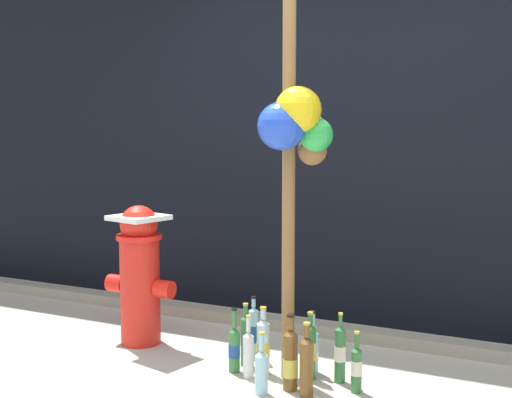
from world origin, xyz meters
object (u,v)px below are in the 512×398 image
at_px(memorial_post, 294,85).
at_px(bottle_0, 234,348).
at_px(bottle_10, 290,360).
at_px(bottle_11, 263,346).
at_px(bottle_1, 312,350).
at_px(bottle_3, 310,350).
at_px(bottle_9, 307,365).
at_px(bottle_6, 261,370).
at_px(bottle_5, 340,353).
at_px(fire_hydrant, 140,272).
at_px(bottle_4, 254,332).
at_px(bottle_7, 248,353).
at_px(bottle_8, 356,368).
at_px(bottle_2, 246,339).

height_order(memorial_post, bottle_0, memorial_post).
distance_m(memorial_post, bottle_0, 1.50).
height_order(bottle_10, bottle_11, bottle_10).
bearing_deg(bottle_1, bottle_3, -76.77).
height_order(bottle_1, bottle_9, bottle_9).
xyz_separation_m(bottle_0, bottle_6, (0.27, -0.22, -0.01)).
height_order(bottle_0, bottle_6, bottle_0).
bearing_deg(bottle_3, bottle_5, 9.26).
distance_m(fire_hydrant, bottle_0, 0.86).
bearing_deg(bottle_4, bottle_7, -69.46).
height_order(bottle_1, bottle_7, bottle_1).
bearing_deg(bottle_7, bottle_1, 36.14).
distance_m(memorial_post, bottle_11, 1.45).
bearing_deg(bottle_3, bottle_1, 103.23).
relative_size(memorial_post, bottle_4, 7.24).
bearing_deg(bottle_5, bottle_6, -133.76).
relative_size(memorial_post, fire_hydrant, 3.07).
relative_size(bottle_1, bottle_9, 0.91).
height_order(fire_hydrant, bottle_4, fire_hydrant).
relative_size(bottle_1, bottle_8, 1.09).
distance_m(bottle_4, bottle_8, 0.74).
xyz_separation_m(bottle_5, bottle_7, (-0.48, -0.15, -0.03)).
bearing_deg(bottle_1, bottle_10, -93.52).
distance_m(bottle_8, bottle_11, 0.55).
relative_size(fire_hydrant, bottle_0, 2.42).
bearing_deg(bottle_6, bottle_5, 46.24).
bearing_deg(fire_hydrant, bottle_11, -8.25).
height_order(bottle_4, bottle_9, bottle_9).
height_order(memorial_post, bottle_10, memorial_post).
bearing_deg(bottle_4, bottle_8, -17.83).
xyz_separation_m(bottle_1, bottle_5, (0.18, -0.06, 0.03)).
xyz_separation_m(bottle_2, bottle_8, (0.70, -0.10, -0.03)).
bearing_deg(bottle_8, bottle_6, -151.46).
xyz_separation_m(fire_hydrant, bottle_2, (0.79, -0.07, -0.31)).
distance_m(bottle_1, bottle_11, 0.28).
relative_size(bottle_0, bottle_10, 0.91).
height_order(bottle_2, bottle_4, bottle_4).
relative_size(memorial_post, bottle_3, 7.26).
bearing_deg(bottle_4, bottle_1, -9.85).
relative_size(memorial_post, bottle_10, 6.73).
distance_m(bottle_6, bottle_9, 0.24).
bearing_deg(bottle_11, bottle_4, 128.48).
bearing_deg(bottle_7, bottle_6, -47.48).
bearing_deg(bottle_7, bottle_8, 5.49).
bearing_deg(bottle_4, bottle_5, -12.93).
bearing_deg(bottle_3, bottle_8, -13.08).
bearing_deg(bottle_1, bottle_6, -108.30).
relative_size(bottle_3, bottle_9, 0.97).
height_order(bottle_5, bottle_9, bottle_9).
distance_m(bottle_3, bottle_6, 0.34).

